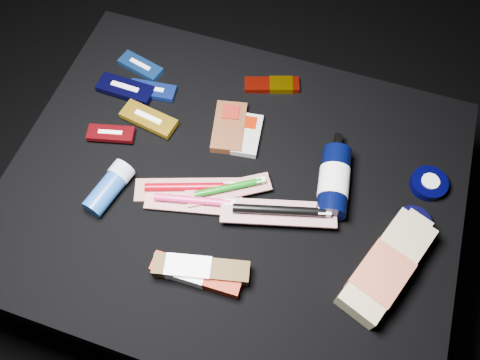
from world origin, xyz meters
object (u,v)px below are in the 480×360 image
(bodywash_bottle, at_px, (385,268))
(deodorant_stick, at_px, (109,187))
(toothpaste_carton_red, at_px, (193,273))
(lotion_bottle, at_px, (334,181))

(bodywash_bottle, height_order, deodorant_stick, same)
(bodywash_bottle, bearing_deg, toothpaste_carton_red, -139.44)
(lotion_bottle, bearing_deg, deodorant_stick, -168.47)
(bodywash_bottle, xyz_separation_m, toothpaste_carton_red, (-0.36, -0.13, -0.01))
(lotion_bottle, xyz_separation_m, deodorant_stick, (-0.45, -0.16, -0.01))
(lotion_bottle, xyz_separation_m, toothpaste_carton_red, (-0.22, -0.28, -0.01))
(lotion_bottle, height_order, toothpaste_carton_red, lotion_bottle)
(deodorant_stick, relative_size, toothpaste_carton_red, 0.71)
(lotion_bottle, relative_size, deodorant_stick, 1.59)
(toothpaste_carton_red, bearing_deg, deodorant_stick, 151.99)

